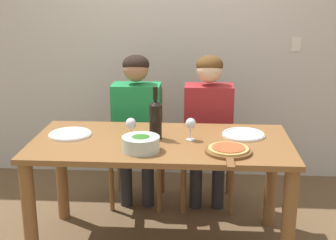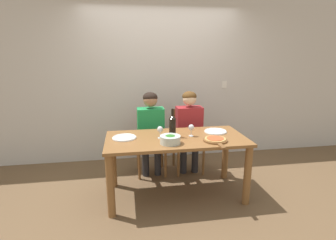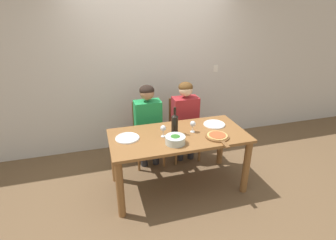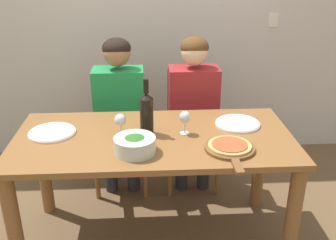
{
  "view_description": "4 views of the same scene",
  "coord_description": "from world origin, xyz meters",
  "px_view_note": "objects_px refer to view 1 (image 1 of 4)",
  "views": [
    {
      "loc": [
        0.23,
        -2.91,
        1.76
      ],
      "look_at": [
        0.05,
        0.0,
        0.91
      ],
      "focal_mm": 50.0,
      "sensor_mm": 36.0,
      "label": 1
    },
    {
      "loc": [
        -0.59,
        -3.0,
        1.77
      ],
      "look_at": [
        -0.08,
        0.16,
        0.96
      ],
      "focal_mm": 28.0,
      "sensor_mm": 36.0,
      "label": 2
    },
    {
      "loc": [
        -0.94,
        -2.76,
        2.25
      ],
      "look_at": [
        -0.11,
        0.11,
        0.94
      ],
      "focal_mm": 28.0,
      "sensor_mm": 36.0,
      "label": 3
    },
    {
      "loc": [
        -0.04,
        -2.17,
        1.82
      ],
      "look_at": [
        0.09,
        0.03,
        0.87
      ],
      "focal_mm": 42.0,
      "sensor_mm": 36.0,
      "label": 4
    }
  ],
  "objects_px": {
    "wine_bottle": "(156,118)",
    "broccoli_bowl": "(141,143)",
    "dinner_plate_right": "(244,134)",
    "chair_right": "(207,142)",
    "wine_glass_left": "(131,125)",
    "person_woman": "(136,117)",
    "dinner_plate_left": "(70,134)",
    "person_man": "(208,118)",
    "pizza_on_board": "(228,151)",
    "chair_left": "(139,141)",
    "wine_glass_right": "(191,125)"
  },
  "relations": [
    {
      "from": "chair_left",
      "to": "chair_right",
      "type": "distance_m",
      "value": 0.57
    },
    {
      "from": "pizza_on_board",
      "to": "wine_glass_left",
      "type": "relative_size",
      "value": 2.83
    },
    {
      "from": "wine_bottle",
      "to": "wine_glass_left",
      "type": "bearing_deg",
      "value": -165.38
    },
    {
      "from": "wine_bottle",
      "to": "dinner_plate_right",
      "type": "xyz_separation_m",
      "value": [
        0.59,
        0.1,
        -0.13
      ]
    },
    {
      "from": "dinner_plate_right",
      "to": "pizza_on_board",
      "type": "height_order",
      "value": "pizza_on_board"
    },
    {
      "from": "person_woman",
      "to": "wine_bottle",
      "type": "bearing_deg",
      "value": -70.97
    },
    {
      "from": "dinner_plate_left",
      "to": "wine_glass_left",
      "type": "relative_size",
      "value": 1.92
    },
    {
      "from": "person_man",
      "to": "wine_glass_left",
      "type": "distance_m",
      "value": 0.84
    },
    {
      "from": "wine_bottle",
      "to": "pizza_on_board",
      "type": "xyz_separation_m",
      "value": [
        0.47,
        -0.25,
        -0.12
      ]
    },
    {
      "from": "broccoli_bowl",
      "to": "pizza_on_board",
      "type": "xyz_separation_m",
      "value": [
        0.54,
        -0.01,
        -0.03
      ]
    },
    {
      "from": "chair_right",
      "to": "wine_bottle",
      "type": "relative_size",
      "value": 2.67
    },
    {
      "from": "wine_bottle",
      "to": "dinner_plate_left",
      "type": "xyz_separation_m",
      "value": [
        -0.59,
        0.03,
        -0.13
      ]
    },
    {
      "from": "wine_glass_right",
      "to": "dinner_plate_right",
      "type": "bearing_deg",
      "value": 18.04
    },
    {
      "from": "dinner_plate_right",
      "to": "wine_glass_right",
      "type": "height_order",
      "value": "wine_glass_right"
    },
    {
      "from": "person_man",
      "to": "pizza_on_board",
      "type": "xyz_separation_m",
      "value": [
        0.11,
        -0.85,
        0.04
      ]
    },
    {
      "from": "person_woman",
      "to": "broccoli_bowl",
      "type": "xyz_separation_m",
      "value": [
        0.14,
        -0.85,
        0.07
      ]
    },
    {
      "from": "person_man",
      "to": "dinner_plate_right",
      "type": "bearing_deg",
      "value": -65.71
    },
    {
      "from": "wine_glass_left",
      "to": "wine_bottle",
      "type": "bearing_deg",
      "value": 14.62
    },
    {
      "from": "dinner_plate_right",
      "to": "chair_right",
      "type": "bearing_deg",
      "value": 110.29
    },
    {
      "from": "wine_bottle",
      "to": "dinner_plate_left",
      "type": "distance_m",
      "value": 0.6
    },
    {
      "from": "dinner_plate_left",
      "to": "wine_glass_right",
      "type": "relative_size",
      "value": 1.92
    },
    {
      "from": "chair_right",
      "to": "broccoli_bowl",
      "type": "distance_m",
      "value": 1.1
    },
    {
      "from": "person_woman",
      "to": "dinner_plate_left",
      "type": "relative_size",
      "value": 4.28
    },
    {
      "from": "person_man",
      "to": "person_woman",
      "type": "bearing_deg",
      "value": 180.0
    },
    {
      "from": "wine_bottle",
      "to": "wine_glass_left",
      "type": "relative_size",
      "value": 2.33
    },
    {
      "from": "wine_bottle",
      "to": "pizza_on_board",
      "type": "height_order",
      "value": "wine_bottle"
    },
    {
      "from": "wine_bottle",
      "to": "dinner_plate_right",
      "type": "height_order",
      "value": "wine_bottle"
    },
    {
      "from": "wine_bottle",
      "to": "broccoli_bowl",
      "type": "height_order",
      "value": "wine_bottle"
    },
    {
      "from": "chair_right",
      "to": "wine_glass_left",
      "type": "relative_size",
      "value": 6.23
    },
    {
      "from": "chair_left",
      "to": "broccoli_bowl",
      "type": "bearing_deg",
      "value": -81.77
    },
    {
      "from": "person_man",
      "to": "dinner_plate_left",
      "type": "bearing_deg",
      "value": -148.89
    },
    {
      "from": "person_man",
      "to": "wine_bottle",
      "type": "height_order",
      "value": "person_man"
    },
    {
      "from": "person_man",
      "to": "wine_glass_right",
      "type": "height_order",
      "value": "person_man"
    },
    {
      "from": "person_woman",
      "to": "wine_glass_right",
      "type": "bearing_deg",
      "value": -54.67
    },
    {
      "from": "broccoli_bowl",
      "to": "dinner_plate_left",
      "type": "height_order",
      "value": "broccoli_bowl"
    },
    {
      "from": "chair_left",
      "to": "dinner_plate_right",
      "type": "relative_size",
      "value": 3.25
    },
    {
      "from": "broccoli_bowl",
      "to": "chair_right",
      "type": "bearing_deg",
      "value": 65.73
    },
    {
      "from": "wine_glass_right",
      "to": "chair_right",
      "type": "bearing_deg",
      "value": 79.95
    },
    {
      "from": "person_man",
      "to": "wine_glass_right",
      "type": "relative_size",
      "value": 8.22
    },
    {
      "from": "dinner_plate_left",
      "to": "dinner_plate_right",
      "type": "height_order",
      "value": "same"
    },
    {
      "from": "chair_left",
      "to": "wine_glass_right",
      "type": "height_order",
      "value": "chair_left"
    },
    {
      "from": "dinner_plate_right",
      "to": "pizza_on_board",
      "type": "distance_m",
      "value": 0.37
    },
    {
      "from": "chair_left",
      "to": "broccoli_bowl",
      "type": "relative_size",
      "value": 3.98
    },
    {
      "from": "pizza_on_board",
      "to": "wine_glass_left",
      "type": "height_order",
      "value": "wine_glass_left"
    },
    {
      "from": "pizza_on_board",
      "to": "wine_glass_right",
      "type": "xyz_separation_m",
      "value": [
        -0.24,
        0.23,
        0.09
      ]
    },
    {
      "from": "wine_bottle",
      "to": "dinner_plate_right",
      "type": "distance_m",
      "value": 0.61
    },
    {
      "from": "chair_right",
      "to": "wine_bottle",
      "type": "bearing_deg",
      "value": -116.91
    },
    {
      "from": "chair_left",
      "to": "pizza_on_board",
      "type": "distance_m",
      "value": 1.21
    },
    {
      "from": "broccoli_bowl",
      "to": "pizza_on_board",
      "type": "height_order",
      "value": "broccoli_bowl"
    },
    {
      "from": "chair_left",
      "to": "person_woman",
      "type": "height_order",
      "value": "person_woman"
    }
  ]
}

